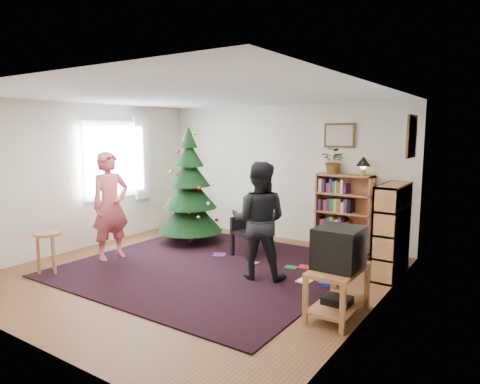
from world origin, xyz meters
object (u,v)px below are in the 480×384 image
Objects in this scene: person_standing at (111,206)px; armchair at (254,227)px; picture_right at (412,136)px; crt_tv at (339,247)px; person_by_chair at (259,221)px; picture_back at (340,135)px; table_lamp at (363,163)px; christmas_tree at (190,195)px; potted_plant at (334,161)px; bookshelf_back at (344,212)px; bookshelf_right at (392,229)px; tv_stand at (338,288)px; stool at (48,242)px.

armchair is at bearing -41.29° from person_standing.
picture_right reaches higher than crt_tv.
picture_right reaches higher than person_by_chair.
picture_back reaches higher than table_lamp.
potted_plant is (2.28, 1.10, 0.65)m from christmas_tree.
christmas_tree is at bearing -155.98° from bookshelf_back.
potted_plant is (2.68, 2.54, 0.67)m from person_standing.
picture_back is at bearing 49.53° from bookshelf_right.
bookshelf_right is 1.55× the size of tv_stand.
bookshelf_right is at bearing -40.47° from picture_back.
crt_tv is at bearing -79.95° from person_standing.
person_standing is at bearing -105.81° from christmas_tree.
person_standing is (-2.71, -2.68, -1.10)m from picture_back.
stool is 1.91× the size of table_lamp.
bookshelf_right is 1.88m from person_by_chair.
crt_tv is 1.61× the size of table_lamp.
stool is (-3.03, -3.55, -0.20)m from bookshelf_back.
bookshelf_back is at bearing 109.14° from crt_tv.
bookshelf_back is 1.45× the size of armchair.
picture_back is 2.15m from armchair.
table_lamp is (-0.86, 0.59, -0.44)m from picture_right.
table_lamp is at bearing -40.67° from person_standing.
picture_right is 2.59m from tv_stand.
christmas_tree reaches higher than tv_stand.
christmas_tree reaches higher than table_lamp.
person_by_chair is 5.11× the size of table_lamp.
potted_plant is 1.41× the size of table_lamp.
person_standing is 4.13m from table_lamp.
stool is at bearing -130.47° from bookshelf_back.
tv_stand is 1.64× the size of crt_tv.
armchair is at bearing 143.84° from tv_stand.
stool is 1.35× the size of potted_plant.
stool is 0.37× the size of person_by_chair.
bookshelf_right is 1.45× the size of armchair.
person_standing is (0.14, 1.01, 0.38)m from stool.
picture_right is 0.99× the size of stool.
person_by_chair is at bearing -110.57° from table_lamp.
person_standing is 1.05× the size of person_by_chair.
bookshelf_right is 4.10× the size of table_lamp.
armchair is 2.82× the size of table_lamp.
tv_stand is 4.05m from stool.
picture_right is 1.54m from potted_plant.
person_standing is (-3.90, -1.66, 0.19)m from bookshelf_right.
table_lamp is at bearing 39.30° from bookshelf_right.
bookshelf_right is 2.54× the size of crt_tv.
christmas_tree is at bearing -158.32° from table_lamp.
picture_back is at bearing -117.35° from person_by_chair.
picture_back is 1.51m from picture_right.
stool is (-0.55, -2.44, -0.41)m from christmas_tree.
picture_right is 1.89× the size of table_lamp.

